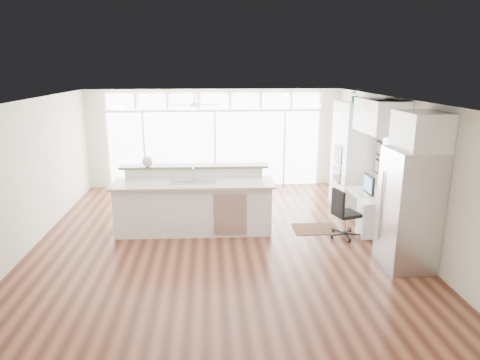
{
  "coord_description": "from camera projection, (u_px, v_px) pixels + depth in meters",
  "views": [
    {
      "loc": [
        -0.17,
        -7.82,
        3.27
      ],
      "look_at": [
        0.45,
        0.6,
        1.04
      ],
      "focal_mm": 32.0,
      "sensor_mm": 36.0,
      "label": 1
    }
  ],
  "objects": [
    {
      "name": "desk_nook",
      "position": [
        371.0,
        212.0,
        8.81
      ],
      "size": [
        0.72,
        1.3,
        0.76
      ],
      "primitive_type": "cube",
      "color": "white",
      "rests_on": "floor"
    },
    {
      "name": "floor",
      "position": [
        219.0,
        240.0,
        8.39
      ],
      "size": [
        7.0,
        8.0,
        0.02
      ],
      "primitive_type": "cube",
      "color": "#442015",
      "rests_on": "ground"
    },
    {
      "name": "fridge_cabinet",
      "position": [
        421.0,
        131.0,
        6.73
      ],
      "size": [
        0.64,
        0.9,
        0.6
      ],
      "primitive_type": "cube",
      "color": "white",
      "rests_on": "wall_right"
    },
    {
      "name": "keyboard",
      "position": [
        360.0,
        194.0,
        8.69
      ],
      "size": [
        0.14,
        0.33,
        0.02
      ],
      "primitive_type": "cube",
      "rotation": [
        0.0,
        0.0,
        -0.07
      ],
      "color": "silver",
      "rests_on": "desk_nook"
    },
    {
      "name": "wall_back",
      "position": [
        215.0,
        138.0,
        11.9
      ],
      "size": [
        7.0,
        0.04,
        2.7
      ],
      "primitive_type": "cube",
      "color": "beige",
      "rests_on": "floor"
    },
    {
      "name": "fishbowl",
      "position": [
        148.0,
        162.0,
        8.8
      ],
      "size": [
        0.22,
        0.22,
        0.22
      ],
      "primitive_type": "sphere",
      "rotation": [
        0.0,
        0.0,
        0.01
      ],
      "color": "silver",
      "rests_on": "kitchen_island"
    },
    {
      "name": "recessed_lights",
      "position": [
        217.0,
        100.0,
        7.9
      ],
      "size": [
        3.4,
        3.0,
        0.02
      ],
      "primitive_type": "cube",
      "color": "#ECE6C9",
      "rests_on": "ceiling"
    },
    {
      "name": "ceiling",
      "position": [
        218.0,
        100.0,
        7.7
      ],
      "size": [
        7.0,
        8.0,
        0.02
      ],
      "primitive_type": "cube",
      "color": "white",
      "rests_on": "wall_back"
    },
    {
      "name": "desk_window",
      "position": [
        391.0,
        156.0,
        8.53
      ],
      "size": [
        0.04,
        0.85,
        0.85
      ],
      "primitive_type": "cube",
      "color": "white",
      "rests_on": "wall_right"
    },
    {
      "name": "kitchen_island",
      "position": [
        194.0,
        201.0,
        8.65
      ],
      "size": [
        3.25,
        1.28,
        1.28
      ],
      "primitive_type": "cube",
      "rotation": [
        0.0,
        0.0,
        -0.02
      ],
      "color": "white",
      "rests_on": "floor"
    },
    {
      "name": "glass_wall",
      "position": [
        215.0,
        149.0,
        11.92
      ],
      "size": [
        5.8,
        0.06,
        2.08
      ],
      "primitive_type": "cube",
      "color": "white",
      "rests_on": "wall_back"
    },
    {
      "name": "wall_right",
      "position": [
        399.0,
        169.0,
        8.3
      ],
      "size": [
        0.04,
        8.0,
        2.7
      ],
      "primitive_type": "cube",
      "color": "beige",
      "rests_on": "floor"
    },
    {
      "name": "office_chair",
      "position": [
        346.0,
        214.0,
        8.38
      ],
      "size": [
        0.62,
        0.6,
        0.98
      ],
      "primitive_type": "cube",
      "rotation": [
        0.0,
        0.0,
        0.29
      ],
      "color": "black",
      "rests_on": "floor"
    },
    {
      "name": "upper_cabinets",
      "position": [
        380.0,
        116.0,
        8.31
      ],
      "size": [
        0.64,
        1.3,
        0.64
      ],
      "primitive_type": "cube",
      "color": "white",
      "rests_on": "wall_right"
    },
    {
      "name": "oven_cabinet",
      "position": [
        352.0,
        156.0,
        10.03
      ],
      "size": [
        0.64,
        1.2,
        2.5
      ],
      "primitive_type": "cube",
      "color": "white",
      "rests_on": "floor"
    },
    {
      "name": "ceiling_fan",
      "position": [
        195.0,
        101.0,
        10.42
      ],
      "size": [
        1.16,
        1.16,
        0.32
      ],
      "primitive_type": "cube",
      "color": "white",
      "rests_on": "ceiling"
    },
    {
      "name": "wall_left",
      "position": [
        27.0,
        176.0,
        7.8
      ],
      "size": [
        0.04,
        8.0,
        2.7
      ],
      "primitive_type": "cube",
      "color": "beige",
      "rests_on": "floor"
    },
    {
      "name": "potted_plant",
      "position": [
        356.0,
        97.0,
        9.68
      ],
      "size": [
        0.31,
        0.34,
        0.25
      ],
      "primitive_type": "imported",
      "rotation": [
        0.0,
        0.0,
        -0.08
      ],
      "color": "#255524",
      "rests_on": "oven_cabinet"
    },
    {
      "name": "wall_front",
      "position": [
        229.0,
        269.0,
        4.19
      ],
      "size": [
        7.0,
        0.04,
        2.7
      ],
      "primitive_type": "cube",
      "color": "beige",
      "rests_on": "floor"
    },
    {
      "name": "monitor",
      "position": [
        369.0,
        184.0,
        8.65
      ],
      "size": [
        0.09,
        0.51,
        0.43
      ],
      "primitive_type": "cube",
      "rotation": [
        0.0,
        0.0,
        -0.01
      ],
      "color": "black",
      "rests_on": "desk_nook"
    },
    {
      "name": "transom_row",
      "position": [
        214.0,
        101.0,
        11.58
      ],
      "size": [
        5.9,
        0.06,
        0.4
      ],
      "primitive_type": "cube",
      "color": "white",
      "rests_on": "wall_back"
    },
    {
      "name": "rug",
      "position": [
        316.0,
        229.0,
        8.91
      ],
      "size": [
        0.93,
        0.67,
        0.01
      ],
      "primitive_type": "cube",
      "rotation": [
        0.0,
        0.0,
        -0.0
      ],
      "color": "#311A0F",
      "rests_on": "floor"
    },
    {
      "name": "refrigerator",
      "position": [
        409.0,
        209.0,
        7.06
      ],
      "size": [
        0.76,
        0.9,
        2.0
      ],
      "primitive_type": "cube",
      "color": "silver",
      "rests_on": "floor"
    },
    {
      "name": "framed_photos",
      "position": [
        379.0,
        157.0,
        9.17
      ],
      "size": [
        0.06,
        0.22,
        0.8
      ],
      "primitive_type": "cube",
      "color": "black",
      "rests_on": "wall_right"
    }
  ]
}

